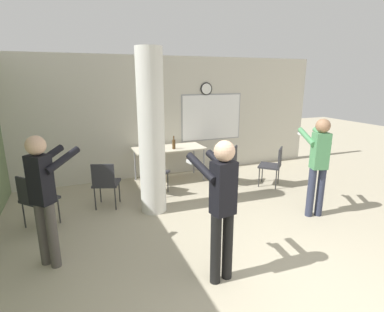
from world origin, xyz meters
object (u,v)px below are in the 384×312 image
at_px(chair_mid_room, 273,164).
at_px(person_playing_front, 221,201).
at_px(folding_table, 169,150).
at_px(bottle_on_table, 174,144).
at_px(chair_by_left_wall, 35,197).
at_px(chair_table_left, 154,171).
at_px(person_watching_back, 44,192).
at_px(chair_table_right, 228,162).
at_px(chair_near_pillar, 105,181).
at_px(person_playing_side, 318,160).

xyz_separation_m(chair_mid_room, person_playing_front, (-2.50, -2.38, 0.48)).
height_order(folding_table, person_playing_front, person_playing_front).
relative_size(bottle_on_table, chair_by_left_wall, 0.34).
bearing_deg(person_playing_front, bottle_on_table, 80.30).
relative_size(bottle_on_table, person_playing_front, 0.17).
bearing_deg(chair_table_left, person_playing_front, -89.06).
relative_size(folding_table, person_watching_back, 0.94).
xyz_separation_m(chair_table_left, chair_table_right, (1.69, 0.02, 0.00)).
height_order(chair_table_left, chair_near_pillar, same).
height_order(folding_table, chair_by_left_wall, chair_by_left_wall).
xyz_separation_m(person_watching_back, person_playing_front, (1.86, -1.06, 0.00)).
relative_size(chair_mid_room, chair_by_left_wall, 1.00).
xyz_separation_m(folding_table, chair_by_left_wall, (-2.63, -1.38, -0.21)).
bearing_deg(person_watching_back, chair_by_left_wall, 102.43).
relative_size(chair_near_pillar, chair_by_left_wall, 1.00).
bearing_deg(chair_mid_room, person_watching_back, -163.14).
relative_size(chair_mid_room, person_playing_front, 0.52).
bearing_deg(person_watching_back, chair_table_right, 27.01).
height_order(chair_table_right, person_playing_front, person_playing_front).
xyz_separation_m(chair_by_left_wall, chair_table_right, (3.75, 0.65, 0.00)).
height_order(bottle_on_table, chair_table_right, bottle_on_table).
height_order(chair_mid_room, person_watching_back, person_watching_back).
height_order(chair_mid_room, chair_by_left_wall, same).
xyz_separation_m(chair_table_left, chair_near_pillar, (-0.96, -0.27, 0.00)).
relative_size(bottle_on_table, chair_mid_room, 0.34).
distance_m(chair_near_pillar, chair_mid_room, 3.51).
bearing_deg(person_playing_side, bottle_on_table, 123.98).
bearing_deg(chair_near_pillar, person_playing_front, -68.48).
xyz_separation_m(bottle_on_table, person_playing_side, (1.69, -2.51, 0.10)).
bearing_deg(person_watching_back, folding_table, 46.67).
xyz_separation_m(chair_near_pillar, chair_by_left_wall, (-1.10, -0.36, 0.00)).
relative_size(chair_table_left, person_playing_side, 0.52).
height_order(person_playing_side, person_playing_front, same).
bearing_deg(chair_by_left_wall, bottle_on_table, 24.66).
bearing_deg(person_playing_front, person_playing_side, 21.97).
xyz_separation_m(chair_mid_room, chair_by_left_wall, (-4.61, -0.18, 0.00)).
bearing_deg(chair_table_right, person_watching_back, -152.99).
xyz_separation_m(chair_near_pillar, person_playing_side, (3.29, -1.64, 0.48)).
distance_m(chair_mid_room, person_playing_front, 3.48).
bearing_deg(chair_near_pillar, person_playing_side, -26.46).
distance_m(bottle_on_table, person_watching_back, 3.41).
distance_m(bottle_on_table, chair_table_left, 0.96).
relative_size(chair_by_left_wall, person_watching_back, 0.52).
xyz_separation_m(folding_table, chair_table_right, (1.12, -0.74, -0.21)).
bearing_deg(chair_by_left_wall, chair_table_left, 16.99).
bearing_deg(chair_table_left, chair_mid_room, -9.94).
bearing_deg(bottle_on_table, chair_near_pillar, -151.23).
relative_size(chair_mid_room, person_watching_back, 0.52).
distance_m(chair_table_left, chair_mid_room, 2.58).
distance_m(chair_mid_room, chair_table_right, 0.98).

